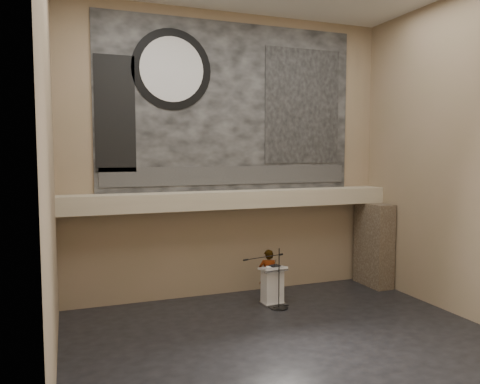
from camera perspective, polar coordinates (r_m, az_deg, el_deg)
name	(u,v)px	position (r m, az deg, el deg)	size (l,w,h in m)	color
floor	(288,340)	(11.40, 5.91, -17.55)	(10.00, 10.00, 0.00)	black
wall_back	(231,156)	(14.24, -1.13, 4.47)	(10.00, 0.02, 8.50)	#837153
wall_front	(415,158)	(7.20, 20.53, 3.86)	(10.00, 0.02, 8.50)	#837153
wall_left	(49,157)	(9.44, -22.24, 3.95)	(0.02, 8.00, 8.50)	#837153
wall_right	(462,156)	(13.55, 25.44, 3.99)	(0.02, 8.00, 8.50)	#837153
soffit	(235,199)	(13.93, -0.58, -0.90)	(10.00, 0.80, 0.50)	tan
sprinkler_left	(183,211)	(13.46, -6.93, -2.33)	(0.04, 0.04, 0.06)	#B2893D
sprinkler_right	(293,206)	(14.67, 6.49, -1.74)	(0.04, 0.04, 0.06)	#B2893D
banner	(231,107)	(14.28, -1.10, 10.29)	(8.00, 0.05, 5.00)	black
banner_text_strip	(232,175)	(14.19, -1.03, 2.04)	(7.76, 0.02, 0.55)	#2E2E2E
banner_clock_rim	(172,69)	(13.88, -8.31, 14.57)	(2.30, 2.30, 0.02)	black
banner_clock_face	(172,69)	(13.86, -8.29, 14.58)	(1.84, 1.84, 0.02)	silver
banner_building_print	(303,107)	(15.21, 7.65, 10.29)	(2.60, 0.02, 3.60)	black
banner_brick_print	(115,114)	(13.47, -14.99, 9.18)	(1.10, 0.02, 3.20)	black
stone_pier	(374,244)	(15.97, 15.99, -6.15)	(0.60, 1.40, 2.70)	#403427
lectern	(272,286)	(13.61, 3.97, -11.34)	(0.75, 0.56, 1.13)	silver
binder	(275,266)	(13.52, 4.27, -8.97)	(0.27, 0.22, 0.04)	black
papers	(270,267)	(13.42, 3.70, -9.14)	(0.21, 0.28, 0.01)	silver
speaker_person	(268,275)	(13.99, 3.46, -10.03)	(0.55, 0.36, 1.51)	white
mic_stand	(278,299)	(13.42, 4.62, -12.92)	(1.42, 0.54, 1.70)	black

